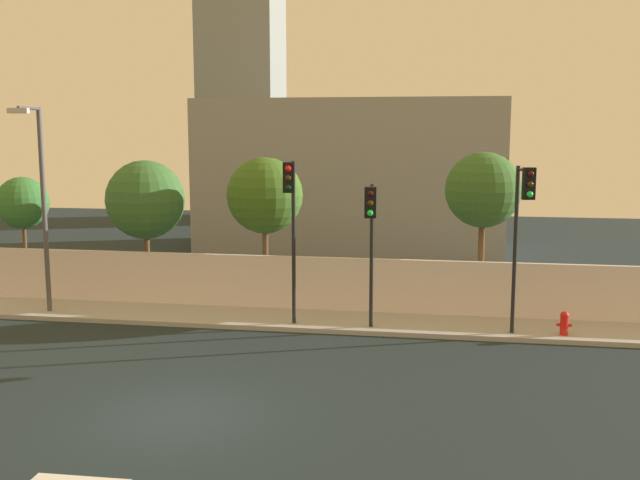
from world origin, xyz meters
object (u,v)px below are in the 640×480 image
object	(u,v)px
street_lamp_curbside	(40,193)
roadside_tree_rightmost	(483,191)
traffic_light_left	(522,215)
traffic_light_center	(371,226)
traffic_light_right	(291,209)
roadside_tree_midleft	(145,200)
fire_hydrant	(564,322)
roadside_tree_leftmost	(23,203)
roadside_tree_midright	(265,196)

from	to	relation	value
street_lamp_curbside	roadside_tree_rightmost	size ratio (longest dim) A/B	1.24
traffic_light_left	traffic_light_center	distance (m)	4.36
traffic_light_right	roadside_tree_midleft	bearing A→B (deg)	148.59
street_lamp_curbside	traffic_light_center	bearing A→B (deg)	-3.08
fire_hydrant	roadside_tree_rightmost	bearing A→B (deg)	124.83
roadside_tree_midleft	roadside_tree_rightmost	distance (m)	12.15
traffic_light_center	roadside_tree_midleft	size ratio (longest dim) A/B	0.87
traffic_light_left	roadside_tree_leftmost	distance (m)	18.40
roadside_tree_leftmost	roadside_tree_rightmost	distance (m)	17.08
traffic_light_left	roadside_tree_leftmost	world-z (taller)	traffic_light_left
street_lamp_curbside	roadside_tree_midright	size ratio (longest dim) A/B	1.29
traffic_light_right	roadside_tree_midleft	xyz separation A→B (m)	(-6.28, 3.83, -0.19)
roadside_tree_leftmost	roadside_tree_midright	bearing A→B (deg)	0.00
roadside_tree_midleft	fire_hydrant	bearing A→B (deg)	-12.98
traffic_light_left	roadside_tree_leftmost	bearing A→B (deg)	167.85
fire_hydrant	roadside_tree_leftmost	xyz separation A→B (m)	(-19.38, 3.33, 2.92)
traffic_light_center	roadside_tree_rightmost	world-z (taller)	roadside_tree_rightmost
traffic_light_center	roadside_tree_rightmost	xyz separation A→B (m)	(3.42, 3.97, 0.77)
roadside_tree_rightmost	traffic_light_left	bearing A→B (deg)	-76.58
traffic_light_center	street_lamp_curbside	distance (m)	10.94
roadside_tree_rightmost	traffic_light_center	bearing A→B (deg)	-130.70
street_lamp_curbside	roadside_tree_leftmost	world-z (taller)	street_lamp_curbside
traffic_light_left	traffic_light_right	distance (m)	6.78
traffic_light_right	fire_hydrant	bearing A→B (deg)	3.51
street_lamp_curbside	fire_hydrant	size ratio (longest dim) A/B	9.41
roadside_tree_rightmost	roadside_tree_leftmost	bearing A→B (deg)	180.00
fire_hydrant	roadside_tree_midright	bearing A→B (deg)	161.46
traffic_light_right	roadside_tree_rightmost	distance (m)	7.01
traffic_light_left	street_lamp_curbside	world-z (taller)	street_lamp_curbside
street_lamp_curbside	roadside_tree_midright	bearing A→B (deg)	26.81
traffic_light_right	street_lamp_curbside	bearing A→B (deg)	176.97
street_lamp_curbside	traffic_light_left	bearing A→B (deg)	-1.83
traffic_light_left	roadside_tree_midright	xyz separation A→B (m)	(-8.54, 3.87, 0.08)
street_lamp_curbside	roadside_tree_midleft	world-z (taller)	street_lamp_curbside
traffic_light_left	fire_hydrant	size ratio (longest dim) A/B	6.97
traffic_light_right	roadside_tree_midright	distance (m)	4.22
street_lamp_curbside	roadside_tree_midright	distance (m)	7.51
traffic_light_center	roadside_tree_midleft	xyz separation A→B (m)	(-8.72, 3.97, 0.26)
street_lamp_curbside	roadside_tree_leftmost	xyz separation A→B (m)	(-2.74, 3.39, -0.70)
street_lamp_curbside	roadside_tree_midright	world-z (taller)	street_lamp_curbside
traffic_light_right	roadside_tree_leftmost	bearing A→B (deg)	161.11
traffic_light_center	traffic_light_right	distance (m)	2.49
traffic_light_left	street_lamp_curbside	distance (m)	15.26
traffic_light_left	roadside_tree_midleft	bearing A→B (deg)	163.49
traffic_light_right	roadside_tree_midright	bearing A→B (deg)	114.69
roadside_tree_rightmost	fire_hydrant	bearing A→B (deg)	-55.17
traffic_light_right	roadside_tree_midleft	size ratio (longest dim) A/B	1.00
traffic_light_left	roadside_tree_midright	size ratio (longest dim) A/B	0.96
roadside_tree_midleft	traffic_light_center	bearing A→B (deg)	-24.50
roadside_tree_midright	fire_hydrant	bearing A→B (deg)	-18.54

